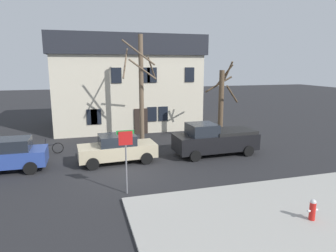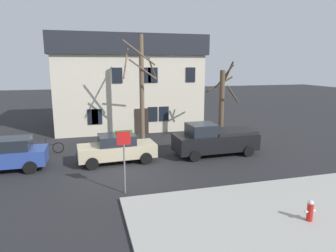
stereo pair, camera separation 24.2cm
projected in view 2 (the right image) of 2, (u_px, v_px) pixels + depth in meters
ground_plane at (124, 174)px, 15.92m from camera, size 120.00×120.00×0.00m
sidewalk_slab at (286, 216)px, 11.31m from camera, size 11.68×6.31×0.12m
building_main at (126, 81)px, 28.30m from camera, size 12.83×9.16×8.06m
tree_bare_near at (141, 86)px, 21.54m from camera, size 2.59×2.86×7.69m
tree_bare_mid at (222, 103)px, 22.08m from camera, size 2.05×2.50×5.87m
car_blue_wagon at (1, 154)px, 16.19m from camera, size 4.66×2.06×1.76m
car_beige_sedan at (117, 148)px, 17.66m from camera, size 4.53×2.19×1.65m
pickup_truck_black at (215, 139)px, 19.14m from camera, size 5.29×2.33×2.04m
fire_hydrant at (310, 210)px, 10.81m from camera, size 0.42×0.22×0.78m
street_sign_pole at (124, 150)px, 13.09m from camera, size 0.76×0.07×2.87m
bicycle_leaning at (50, 148)px, 19.42m from camera, size 1.75×0.17×1.03m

